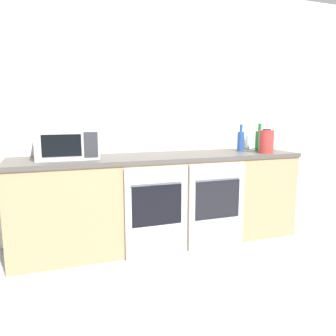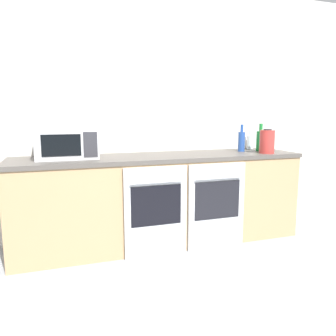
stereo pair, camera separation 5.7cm
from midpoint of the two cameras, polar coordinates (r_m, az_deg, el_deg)
name	(u,v)px [view 1 (the left image)]	position (r m, az deg, el deg)	size (l,w,h in m)	color
wall_back	(150,112)	(3.52, -3.56, 9.68)	(10.00, 0.06, 2.60)	silver
counter_back	(161,199)	(3.29, -1.75, -5.36)	(2.83, 0.66, 0.88)	tan
oven_left	(157,211)	(2.95, -2.54, -7.57)	(0.57, 0.06, 0.82)	silver
oven_right	(217,205)	(3.17, 7.97, -6.46)	(0.57, 0.06, 0.82)	silver
microwave	(67,143)	(3.11, -17.74, 4.11)	(0.54, 0.40, 0.27)	#B7BABF
bottle_green	(259,140)	(3.72, 15.18, 4.71)	(0.09, 0.09, 0.30)	#19722D
bottle_blue	(241,141)	(3.62, 12.10, 4.66)	(0.07, 0.07, 0.29)	#234793
bottle_clear	(249,142)	(3.91, 13.46, 4.50)	(0.07, 0.07, 0.21)	silver
kettle	(266,141)	(3.51, 16.29, 4.46)	(0.15, 0.15, 0.25)	#B2332D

